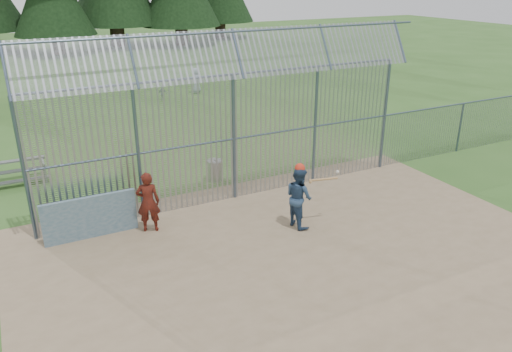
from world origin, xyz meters
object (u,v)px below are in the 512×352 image
onlooker (148,202)px  batter (299,197)px  bleacher (0,175)px  trash_can (215,170)px  dugout_wall (90,217)px

onlooker → batter: bearing=175.6°
batter → bleacher: (-7.51, 7.14, -0.50)m
onlooker → bleacher: (-3.63, 5.50, -0.49)m
onlooker → trash_can: 4.06m
batter → trash_can: bearing=5.3°
batter → trash_can: batter is taller
batter → bleacher: bearing=41.1°
batter → trash_can: size_ratio=2.17×
dugout_wall → bleacher: size_ratio=0.83×
dugout_wall → batter: batter is taller
dugout_wall → batter: size_ratio=1.41×
dugout_wall → onlooker: (1.53, -0.35, 0.28)m
dugout_wall → bleacher: bearing=112.3°
onlooker → trash_can: bearing=-121.3°
dugout_wall → batter: 5.76m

